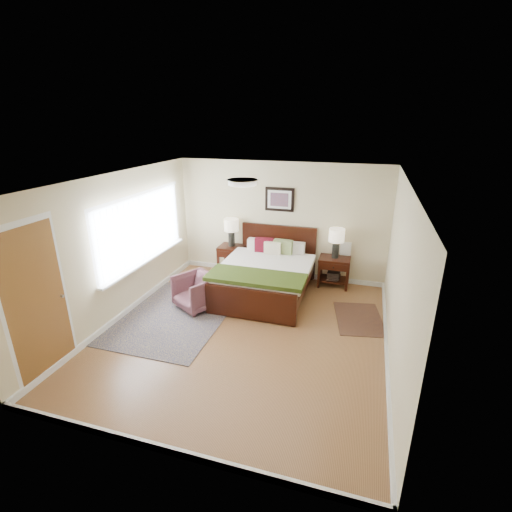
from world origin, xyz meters
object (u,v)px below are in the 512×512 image
bed (266,270)px  lamp_left (231,228)px  lamp_right (336,238)px  armchair (196,292)px  nightstand_left (232,252)px  nightstand_right (334,269)px  rug_persian (175,316)px

bed → lamp_left: 1.42m
lamp_right → armchair: (-2.33, -1.71, -0.73)m
lamp_left → armchair: size_ratio=0.87×
nightstand_left → lamp_left: 0.55m
nightstand_right → armchair: armchair is taller
nightstand_left → nightstand_right: 2.27m
nightstand_left → rug_persian: 2.19m
nightstand_right → lamp_right: lamp_right is taller
nightstand_right → rug_persian: (-2.57, -2.12, -0.37)m
rug_persian → nightstand_left: bearing=81.6°
lamp_left → lamp_right: 2.26m
bed → armchair: size_ratio=3.04×
lamp_right → armchair: size_ratio=0.87×
nightstand_left → rug_persian: (-0.31, -2.11, -0.52)m
rug_persian → lamp_left: bearing=81.7°
lamp_left → lamp_right: size_ratio=1.00×
nightstand_left → nightstand_right: (2.26, 0.01, -0.15)m
bed → nightstand_left: bearing=142.0°
nightstand_right → lamp_right: 0.67m
lamp_left → rug_persian: (-0.31, -2.13, -1.07)m
bed → nightstand_right: (1.24, 0.80, -0.15)m
bed → lamp_left: size_ratio=3.49×
nightstand_right → nightstand_left: bearing=-179.8°
lamp_right → armchair: bearing=-143.7°
nightstand_left → lamp_right: (2.26, 0.02, 0.51)m
nightstand_left → lamp_left: (0.00, 0.02, 0.55)m
bed → armchair: bed is taller
nightstand_right → rug_persian: size_ratio=0.25×
nightstand_right → lamp_left: 2.37m
bed → rug_persian: (-1.32, -1.31, -0.52)m
lamp_left → armchair: (-0.07, -1.71, -0.76)m
nightstand_left → lamp_right: bearing=0.6°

